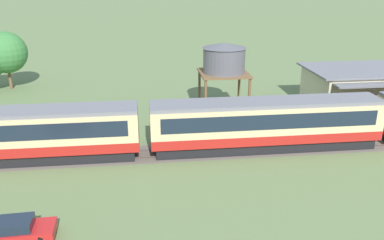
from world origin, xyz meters
TOP-DOWN VIEW (x-y plane):
  - ground_plane at (0.00, 0.00)m, footprint 600.00×600.00m
  - passenger_train at (-18.95, -0.50)m, footprint 79.60×3.10m
  - railway_track at (-17.19, -0.50)m, footprint 130.82×3.60m
  - station_building at (6.17, 9.88)m, footprint 14.91×9.34m
  - water_tower at (-10.93, 8.96)m, footprint 4.91×4.91m
  - parked_car_red at (-26.49, -11.00)m, footprint 4.17×1.89m
  - yard_tree_0 at (-35.98, 21.57)m, footprint 5.15×5.15m

SIDE VIEW (x-z plane):
  - ground_plane at x=0.00m, z-range 0.00..0.00m
  - railway_track at x=-17.19m, z-range -0.01..0.03m
  - parked_car_red at x=-26.49m, z-range -0.04..1.24m
  - station_building at x=6.17m, z-range 0.03..4.19m
  - passenger_train at x=-18.95m, z-range 0.23..4.47m
  - yard_tree_0 at x=-35.98m, z-range 1.03..8.27m
  - water_tower at x=-10.93m, z-range 2.03..9.46m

